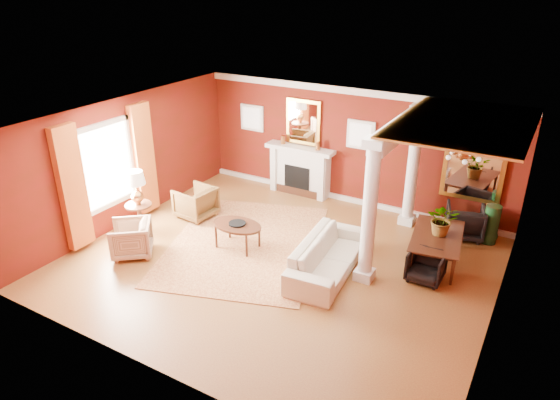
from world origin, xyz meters
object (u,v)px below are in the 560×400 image
Objects in this scene: armchair_stripe at (131,237)px; armchair_leopard at (196,201)px; side_table at (137,192)px; coffee_table at (237,226)px; sofa at (328,251)px; dining_table at (438,241)px.

armchair_leopard is at bearing 140.05° from armchair_stripe.
side_table is at bearing -20.70° from armchair_leopard.
armchair_leopard is at bearing 63.79° from side_table.
side_table is at bearing -167.77° from coffee_table.
sofa is at bearing 86.06° from armchair_leopard.
sofa is 2.16× the size of coffee_table.
armchair_leopard is 5.55m from dining_table.
side_table is at bearing 100.45° from dining_table.
side_table is (-0.60, -1.22, 0.56)m from armchair_leopard.
dining_table reaches higher than sofa.
armchair_stripe is 0.48× the size of dining_table.
sofa is 1.41× the size of dining_table.
armchair_stripe reaches higher than coffee_table.
sofa reaches higher than armchair_leopard.
dining_table is at bearing 18.44° from side_table.
side_table is at bearing 92.83° from sofa.
sofa is 4.42m from side_table.
dining_table is (5.51, 2.86, 0.07)m from armchair_stripe.
coffee_table is at bearing 12.23° from side_table.
dining_table reaches higher than armchair_stripe.
coffee_table is at bearing 87.76° from sofa.
armchair_leopard reaches higher than armchair_stripe.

